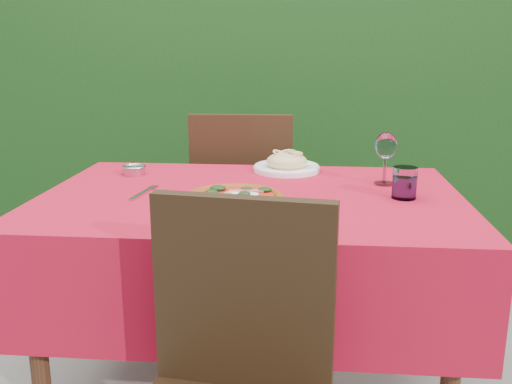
# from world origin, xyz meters

# --- Properties ---
(hedge) EXTENTS (3.20, 0.55, 1.78)m
(hedge) POSITION_xyz_m (0.00, 1.55, 0.92)
(hedge) COLOR black
(hedge) RESTS_ON ground
(dining_table) EXTENTS (1.26, 0.86, 0.75)m
(dining_table) POSITION_xyz_m (0.00, 0.00, 0.60)
(dining_table) COLOR #482617
(dining_table) RESTS_ON ground
(chair_near) EXTENTS (0.45, 0.45, 0.88)m
(chair_near) POSITION_xyz_m (0.02, -0.62, 0.50)
(chair_near) COLOR black
(chair_near) RESTS_ON ground
(chair_far) EXTENTS (0.43, 0.43, 0.92)m
(chair_far) POSITION_xyz_m (-0.10, 0.69, 0.53)
(chair_far) COLOR black
(chair_far) RESTS_ON ground
(pizza_plate) EXTENTS (0.29, 0.29, 0.05)m
(pizza_plate) POSITION_xyz_m (-0.03, -0.18, 0.77)
(pizza_plate) COLOR silver
(pizza_plate) RESTS_ON dining_table
(pasta_plate) EXTENTS (0.24, 0.24, 0.07)m
(pasta_plate) POSITION_xyz_m (0.09, 0.34, 0.77)
(pasta_plate) COLOR white
(pasta_plate) RESTS_ON dining_table
(water_glass) EXTENTS (0.07, 0.07, 0.09)m
(water_glass) POSITION_xyz_m (0.45, -0.01, 0.79)
(water_glass) COLOR silver
(water_glass) RESTS_ON dining_table
(wine_glass) EXTENTS (0.07, 0.07, 0.17)m
(wine_glass) POSITION_xyz_m (0.41, 0.16, 0.87)
(wine_glass) COLOR silver
(wine_glass) RESTS_ON dining_table
(fork) EXTENTS (0.05, 0.19, 0.01)m
(fork) POSITION_xyz_m (-0.33, -0.04, 0.75)
(fork) COLOR #B4B5BB
(fork) RESTS_ON dining_table
(steel_ramekin) EXTENTS (0.07, 0.07, 0.03)m
(steel_ramekin) POSITION_xyz_m (-0.43, 0.23, 0.76)
(steel_ramekin) COLOR silver
(steel_ramekin) RESTS_ON dining_table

